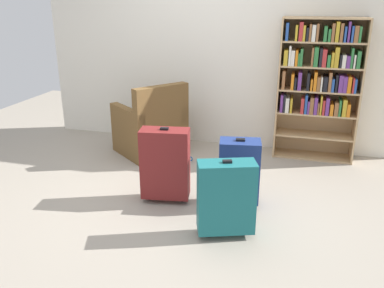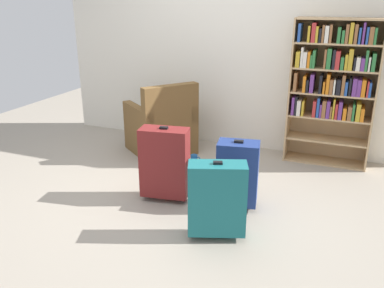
% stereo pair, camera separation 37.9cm
% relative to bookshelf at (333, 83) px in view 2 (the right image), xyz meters
% --- Properties ---
extents(ground_plane, '(7.92, 7.92, 0.00)m').
position_rel_bookshelf_xyz_m(ground_plane, '(-1.30, -1.53, -0.95)').
color(ground_plane, '#9E9384').
extents(back_wall, '(4.53, 0.10, 2.60)m').
position_rel_bookshelf_xyz_m(back_wall, '(-1.30, 0.23, 0.35)').
color(back_wall, silver).
rests_on(back_wall, ground).
extents(bookshelf, '(0.93, 0.33, 1.65)m').
position_rel_bookshelf_xyz_m(bookshelf, '(0.00, 0.00, 0.00)').
color(bookshelf, tan).
rests_on(bookshelf, ground).
extents(armchair, '(0.98, 0.98, 0.90)m').
position_rel_bookshelf_xyz_m(armchair, '(-1.94, -0.42, -0.63)').
color(armchair, brown).
rests_on(armchair, ground).
extents(mug, '(0.12, 0.08, 0.10)m').
position_rel_bookshelf_xyz_m(mug, '(-1.43, -0.61, -0.90)').
color(mug, '#1959A5').
rests_on(mug, ground).
extents(suitcase_navy_blue, '(0.40, 0.28, 0.66)m').
position_rel_bookshelf_xyz_m(suitcase_navy_blue, '(-0.68, -1.47, -0.60)').
color(suitcase_navy_blue, navy).
rests_on(suitcase_navy_blue, ground).
extents(suitcase_dark_red, '(0.48, 0.28, 0.74)m').
position_rel_bookshelf_xyz_m(suitcase_dark_red, '(-1.36, -1.57, -0.57)').
color(suitcase_dark_red, maroon).
rests_on(suitcase_dark_red, ground).
extents(suitcase_teal, '(0.50, 0.34, 0.67)m').
position_rel_bookshelf_xyz_m(suitcase_teal, '(-0.69, -2.01, -0.60)').
color(suitcase_teal, '#19666B').
rests_on(suitcase_teal, ground).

